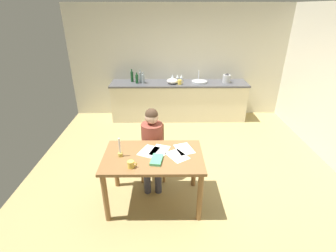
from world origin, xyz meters
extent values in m
cube|color=tan|center=(0.00, 0.00, -0.02)|extent=(5.20, 5.20, 0.04)
cube|color=beige|center=(0.00, 2.60, 1.30)|extent=(5.20, 0.12, 2.60)
cube|color=beige|center=(0.00, 2.24, 0.43)|extent=(3.17, 0.60, 0.86)
cube|color=#4C4C51|center=(0.00, 2.24, 0.88)|extent=(3.21, 0.64, 0.04)
cube|color=olive|center=(-0.48, -0.69, 0.74)|extent=(1.30, 0.81, 0.04)
cylinder|color=olive|center=(-1.07, -1.03, 0.36)|extent=(0.07, 0.07, 0.72)
cylinder|color=olive|center=(0.11, -1.03, 0.36)|extent=(0.07, 0.07, 0.72)
cylinder|color=olive|center=(-1.07, -0.34, 0.36)|extent=(0.07, 0.07, 0.72)
cylinder|color=olive|center=(0.11, -0.34, 0.36)|extent=(0.07, 0.07, 0.72)
cube|color=olive|center=(-0.52, -0.10, 0.45)|extent=(0.41, 0.41, 0.04)
cube|color=olive|center=(-0.53, 0.08, 0.66)|extent=(0.36, 0.04, 0.40)
cylinder|color=olive|center=(-0.68, -0.28, 0.22)|extent=(0.04, 0.04, 0.44)
cylinder|color=olive|center=(-0.34, -0.27, 0.22)|extent=(0.04, 0.04, 0.44)
cylinder|color=olive|center=(-0.70, 0.06, 0.22)|extent=(0.04, 0.04, 0.44)
cylinder|color=olive|center=(-0.36, 0.07, 0.22)|extent=(0.04, 0.04, 0.44)
cylinder|color=brown|center=(-0.52, -0.12, 0.70)|extent=(0.33, 0.33, 0.50)
sphere|color=#D8AD8C|center=(-0.52, -0.12, 1.06)|extent=(0.20, 0.20, 0.20)
sphere|color=#473323|center=(-0.52, -0.12, 1.10)|extent=(0.19, 0.19, 0.19)
cylinder|color=#383847|center=(-0.59, -0.32, 0.45)|extent=(0.14, 0.38, 0.13)
cylinder|color=#383847|center=(-0.59, -0.51, 0.23)|extent=(0.10, 0.10, 0.45)
cylinder|color=#383847|center=(-0.43, -0.31, 0.45)|extent=(0.14, 0.38, 0.13)
cylinder|color=#383847|center=(-0.43, -0.50, 0.23)|extent=(0.10, 0.10, 0.45)
cylinder|color=#F2CC4C|center=(-0.73, -0.95, 0.81)|extent=(0.08, 0.08, 0.09)
torus|color=#F2CC4C|center=(-0.69, -0.95, 0.81)|extent=(0.06, 0.01, 0.06)
cylinder|color=gold|center=(-0.90, -0.70, 0.79)|extent=(0.06, 0.06, 0.05)
cylinder|color=white|center=(-0.90, -0.70, 0.92)|extent=(0.02, 0.02, 0.22)
cube|color=#50B379|center=(-0.43, -0.81, 0.78)|extent=(0.17, 0.26, 0.03)
cube|color=white|center=(-0.54, -0.58, 0.76)|extent=(0.31, 0.36, 0.00)
cube|color=white|center=(-0.17, -0.70, 0.76)|extent=(0.34, 0.36, 0.00)
cube|color=white|center=(-0.40, -0.56, 0.76)|extent=(0.30, 0.35, 0.00)
cube|color=white|center=(-0.06, -0.53, 0.76)|extent=(0.30, 0.35, 0.00)
cylinder|color=#B2B7BC|center=(0.48, 2.24, 0.92)|extent=(0.36, 0.36, 0.04)
cylinder|color=silver|center=(0.48, 2.40, 1.02)|extent=(0.02, 0.02, 0.24)
cylinder|color=#194C23|center=(-1.11, 2.33, 1.02)|extent=(0.06, 0.06, 0.24)
cylinder|color=#194C23|center=(-1.11, 2.33, 1.17)|extent=(0.03, 0.03, 0.06)
cylinder|color=#194C23|center=(-0.98, 2.20, 1.00)|extent=(0.07, 0.07, 0.20)
cylinder|color=#194C23|center=(-0.98, 2.20, 1.12)|extent=(0.03, 0.03, 0.05)
cylinder|color=#8C999E|center=(-0.90, 2.25, 1.02)|extent=(0.06, 0.06, 0.24)
cylinder|color=#8C999E|center=(-0.90, 2.25, 1.17)|extent=(0.03, 0.03, 0.06)
cylinder|color=#8C999E|center=(-0.83, 2.20, 1.00)|extent=(0.08, 0.08, 0.21)
cylinder|color=#8C999E|center=(-0.83, 2.20, 1.13)|extent=(0.03, 0.03, 0.05)
ellipsoid|color=white|center=(-0.16, 2.17, 0.96)|extent=(0.26, 0.26, 0.12)
cylinder|color=#B7BABF|center=(1.11, 2.24, 0.99)|extent=(0.18, 0.18, 0.18)
cone|color=#262628|center=(1.11, 2.24, 1.10)|extent=(0.11, 0.11, 0.04)
cylinder|color=silver|center=(0.06, 2.39, 0.90)|extent=(0.06, 0.06, 0.00)
cylinder|color=silver|center=(0.06, 2.39, 0.94)|extent=(0.01, 0.01, 0.07)
cone|color=silver|center=(0.06, 2.39, 1.01)|extent=(0.07, 0.07, 0.08)
cylinder|color=silver|center=(-0.03, 2.39, 0.90)|extent=(0.06, 0.06, 0.00)
cylinder|color=silver|center=(-0.03, 2.39, 0.94)|extent=(0.01, 0.01, 0.07)
cone|color=silver|center=(-0.03, 2.39, 1.01)|extent=(0.07, 0.07, 0.08)
cylinder|color=silver|center=(-0.15, 2.39, 0.90)|extent=(0.06, 0.06, 0.00)
cylinder|color=silver|center=(-0.15, 2.39, 0.94)|extent=(0.01, 0.01, 0.07)
cone|color=silver|center=(-0.15, 2.39, 1.01)|extent=(0.07, 0.07, 0.08)
cylinder|color=#F2CC4C|center=(0.01, 2.09, 0.95)|extent=(0.09, 0.09, 0.11)
torus|color=#F2CC4C|center=(0.05, 2.09, 0.96)|extent=(0.07, 0.01, 0.07)
camera|label=1|loc=(-0.31, -3.41, 2.51)|focal=26.36mm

